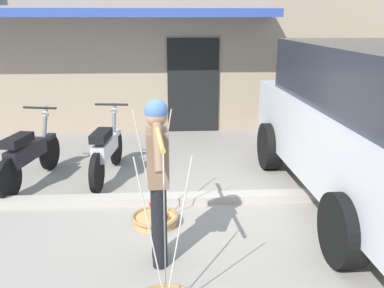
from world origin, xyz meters
The scene contains 8 objects.
ground_plane centered at (0.00, 0.00, 0.00)m, with size 90.00×90.00×0.00m, color gray.
sidewalk_curb centered at (0.00, 0.70, 0.05)m, with size 20.00×0.24×0.10m, color #AEA89C.
fruit_vendor centered at (-0.04, -0.77, 0.98)m, with size 0.22×1.68×1.70m.
fruit_basket_left_side centered at (-0.10, 0.07, 0.08)m, with size 0.58×0.58×1.45m.
motorcycle_nearest_shop centered at (-2.00, 1.52, 0.45)m, with size 0.58×1.80×1.09m.
motorcycle_second_in_row centered at (-0.88, 1.70, 0.45)m, with size 0.54×1.82×1.09m.
parked_truck centered at (2.73, 0.51, 1.13)m, with size 2.22×4.84×2.10m.
storefront_building centered at (-1.31, 7.00, 2.10)m, with size 13.00×6.00×4.20m.
Camera 1 is at (0.05, -4.70, 2.42)m, focal length 40.21 mm.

